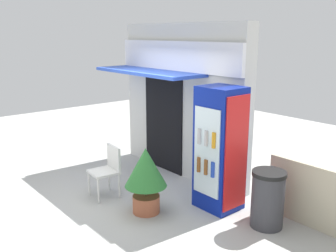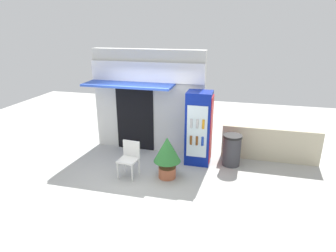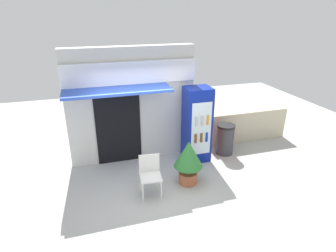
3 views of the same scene
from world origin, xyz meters
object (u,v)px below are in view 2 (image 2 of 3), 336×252
(potted_plant_near_shop, at_px, (167,153))
(trash_bin, at_px, (232,150))
(drink_cooler, at_px, (199,128))
(plastic_chair, at_px, (130,156))

(potted_plant_near_shop, xyz_separation_m, trash_bin, (1.50, 1.08, -0.22))
(drink_cooler, distance_m, trash_bin, 1.05)
(plastic_chair, xyz_separation_m, trash_bin, (2.42, 1.21, -0.09))
(drink_cooler, xyz_separation_m, trash_bin, (0.89, 0.07, -0.56))
(potted_plant_near_shop, relative_size, trash_bin, 1.24)
(drink_cooler, bearing_deg, trash_bin, 4.75)
(trash_bin, bearing_deg, drink_cooler, -175.25)
(plastic_chair, bearing_deg, potted_plant_near_shop, 7.72)
(plastic_chair, distance_m, trash_bin, 2.71)
(drink_cooler, distance_m, potted_plant_near_shop, 1.23)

